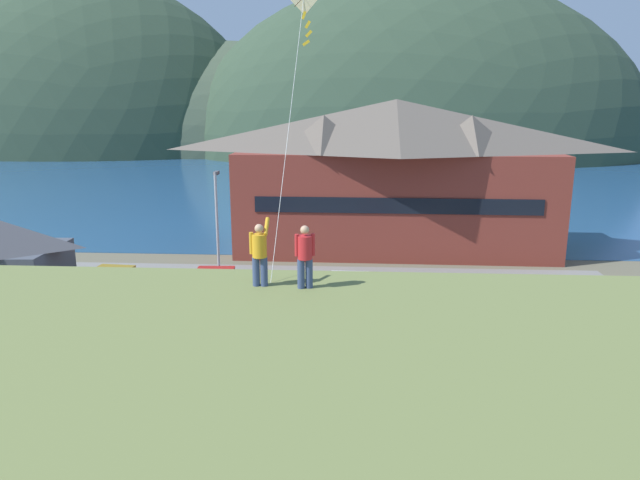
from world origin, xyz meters
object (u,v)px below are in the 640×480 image
parked_car_front_row_end (217,284)px  person_companion (305,255)px  parked_car_corner_spot (385,330)px  parked_car_mid_row_near (115,283)px  parked_car_front_row_red (282,330)px  parked_car_mid_row_center (617,354)px  parked_car_back_row_left (126,341)px  person_kite_flyer (260,252)px  flying_kite (303,10)px  wharf_dock (328,218)px  parked_car_front_row_silver (525,298)px  moored_boat_wharfside (298,208)px  harbor_lodge (395,172)px  parking_light_pole (217,221)px  parked_car_lone_by_shed (351,290)px

parked_car_front_row_end → person_companion: size_ratio=2.46×
parked_car_corner_spot → parked_car_mid_row_near: size_ratio=0.99×
parked_car_front_row_red → parked_car_mid_row_center: (14.09, -1.69, 0.00)m
parked_car_front_row_end → parked_car_back_row_left: 8.47m
person_kite_flyer → person_companion: 1.26m
parked_car_front_row_end → parked_car_front_row_red: bearing=-55.2°
parked_car_mid_row_center → person_kite_flyer: person_kite_flyer is taller
parked_car_corner_spot → flying_kite: bearing=-142.0°
parked_car_front_row_red → parked_car_mid_row_near: 12.30m
parked_car_back_row_left → parked_car_mid_row_near: same height
wharf_dock → parked_car_front_row_silver: (11.61, -24.79, 0.71)m
moored_boat_wharfside → person_companion: 42.84m
moored_boat_wharfside → parked_car_mid_row_center: bearing=-64.4°
wharf_dock → moored_boat_wharfside: 4.26m
wharf_dock → flying_kite: size_ratio=1.18×
parked_car_front_row_end → flying_kite: size_ratio=0.46×
wharf_dock → parked_car_back_row_left: 32.52m
harbor_lodge → flying_kite: size_ratio=2.68×
parked_car_mid_row_center → person_kite_flyer: bearing=-150.7°
moored_boat_wharfside → parked_car_back_row_left: 34.71m
wharf_dock → parked_car_front_row_red: (-0.74, -29.99, 0.71)m
parked_car_mid_row_near → flying_kite: 19.81m
person_kite_flyer → wharf_dock: bearing=89.9°
parked_car_corner_spot → parking_light_pole: parking_light_pole is taller
parked_car_front_row_end → parking_light_pole: (-0.54, 2.92, 3.08)m
parked_car_front_row_silver → person_kite_flyer: person_kite_flyer is taller
harbor_lodge → wharf_dock: size_ratio=2.28×
parking_light_pole → person_kite_flyer: person_kite_flyer is taller
harbor_lodge → parked_car_lone_by_shed: bearing=-103.3°
harbor_lodge → parked_car_front_row_end: size_ratio=5.82×
moored_boat_wharfside → parked_car_mid_row_center: size_ratio=1.29×
parked_car_front_row_silver → parked_car_mid_row_near: size_ratio=0.98×
person_companion → parked_car_mid_row_near: bearing=128.0°
parked_car_front_row_red → person_companion: bearing=-78.6°
moored_boat_wharfside → parked_car_corner_spot: size_ratio=1.29×
harbor_lodge → parked_car_lone_by_shed: 14.53m
flying_kite → person_kite_flyer: bearing=-95.2°
parked_car_lone_by_shed → parked_car_mid_row_near: same height
wharf_dock → parked_car_lone_by_shed: (2.35, -24.02, 0.71)m
parked_car_mid_row_center → parked_car_lone_by_shed: bearing=145.1°
person_kite_flyer → parked_car_front_row_end: bearing=108.2°
wharf_dock → parked_car_lone_by_shed: parked_car_lone_by_shed is taller
parked_car_corner_spot → harbor_lodge: bearing=85.3°
wharf_dock → person_companion: (1.15, -39.34, 6.78)m
parked_car_mid_row_center → person_companion: size_ratio=2.46×
wharf_dock → parked_car_corner_spot: (3.96, -29.67, 0.71)m
parked_car_mid_row_center → flying_kite: bearing=-177.0°
parked_car_front_row_silver → person_companion: size_ratio=2.44×
parked_car_lone_by_shed → parking_light_pole: parking_light_pole is taller
parked_car_lone_by_shed → parking_light_pole: 9.42m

